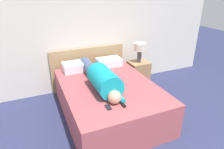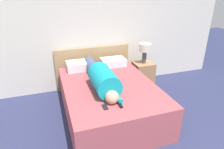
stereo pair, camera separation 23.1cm
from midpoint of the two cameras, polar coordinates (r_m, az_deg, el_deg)
name	(u,v)px [view 1 (the left image)]	position (r m, az deg, el deg)	size (l,w,h in m)	color
wall_back	(87,28)	(4.21, -8.73, 12.94)	(6.05, 0.06, 2.60)	silver
bed	(109,100)	(3.48, -2.91, -7.21)	(1.49, 2.01, 0.58)	#A84C51
headboard	(89,68)	(4.38, -8.20, 1.83)	(1.61, 0.04, 0.91)	tan
nightstand	(138,74)	(4.48, 6.04, 0.11)	(0.42, 0.37, 0.57)	#A37A51
table_lamp	(140,48)	(4.27, 6.39, 7.40)	(0.25, 0.25, 0.43)	#4C4C51
person_lying	(101,78)	(3.22, -5.28, -1.01)	(0.37, 1.59, 0.37)	tan
pillow_near_headboard	(77,67)	(3.94, -11.77, 2.22)	(0.52, 0.33, 0.16)	white
pillow_second	(109,62)	(4.12, -2.47, 3.56)	(0.49, 0.33, 0.15)	white
tv_remote	(123,104)	(2.79, 0.66, -8.56)	(0.04, 0.15, 0.02)	black
cell_phone	(108,107)	(2.75, -3.54, -9.39)	(0.06, 0.13, 0.01)	black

